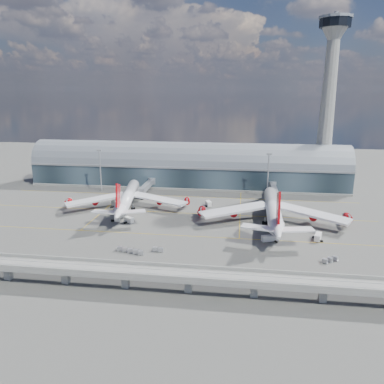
# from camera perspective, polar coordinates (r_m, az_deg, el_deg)

# --- Properties ---
(ground) EXTENTS (500.00, 500.00, 0.00)m
(ground) POSITION_cam_1_polar(r_m,az_deg,el_deg) (172.25, -4.51, -5.23)
(ground) COLOR #474744
(ground) RESTS_ON ground
(taxi_lines) EXTENTS (200.00, 80.12, 0.01)m
(taxi_lines) POSITION_cam_1_polar(r_m,az_deg,el_deg) (192.65, -3.13, -2.93)
(taxi_lines) COLOR gold
(taxi_lines) RESTS_ON ground
(terminal) EXTENTS (200.00, 30.00, 28.00)m
(terminal) POSITION_cam_1_polar(r_m,az_deg,el_deg) (243.00, -0.70, 3.73)
(terminal) COLOR #1C282F
(terminal) RESTS_ON ground
(control_tower) EXTENTS (19.00, 19.00, 103.00)m
(control_tower) POSITION_cam_1_polar(r_m,az_deg,el_deg) (245.66, 19.97, 12.44)
(control_tower) COLOR gray
(control_tower) RESTS_ON ground
(guideway) EXTENTS (220.00, 8.50, 7.20)m
(guideway) POSITION_cam_1_polar(r_m,az_deg,el_deg) (121.53, -10.13, -11.92)
(guideway) COLOR gray
(guideway) RESTS_ON ground
(floodlight_mast_left) EXTENTS (3.00, 0.70, 25.70)m
(floodlight_mast_left) POSITION_cam_1_polar(r_m,az_deg,el_deg) (233.54, -13.80, 3.38)
(floodlight_mast_left) COLOR gray
(floodlight_mast_left) RESTS_ON ground
(floodlight_mast_right) EXTENTS (3.00, 0.70, 25.70)m
(floodlight_mast_right) POSITION_cam_1_polar(r_m,az_deg,el_deg) (218.01, 11.51, 2.67)
(floodlight_mast_right) COLOR gray
(floodlight_mast_right) RESTS_ON ground
(airliner_left) EXTENTS (65.31, 68.73, 20.98)m
(airliner_left) POSITION_cam_1_polar(r_m,az_deg,el_deg) (197.16, -9.86, -0.89)
(airliner_left) COLOR white
(airliner_left) RESTS_ON ground
(airliner_right) EXTENTS (71.17, 74.37, 23.64)m
(airliner_right) POSITION_cam_1_polar(r_m,az_deg,el_deg) (178.04, 12.25, -2.76)
(airliner_right) COLOR white
(airliner_right) RESTS_ON ground
(jet_bridge_left) EXTENTS (4.40, 28.00, 7.25)m
(jet_bridge_left) POSITION_cam_1_polar(r_m,az_deg,el_deg) (224.62, -6.79, 1.03)
(jet_bridge_left) COLOR gray
(jet_bridge_left) RESTS_ON ground
(jet_bridge_right) EXTENTS (4.40, 32.00, 7.25)m
(jet_bridge_right) POSITION_cam_1_polar(r_m,az_deg,el_deg) (216.59, 12.42, 0.23)
(jet_bridge_right) COLOR gray
(jet_bridge_right) RESTS_ON ground
(service_truck_0) EXTENTS (4.90, 8.25, 3.25)m
(service_truck_0) POSITION_cam_1_polar(r_m,az_deg,el_deg) (182.76, -11.34, -3.70)
(service_truck_0) COLOR silver
(service_truck_0) RESTS_ON ground
(service_truck_1) EXTENTS (5.03, 4.23, 2.67)m
(service_truck_1) POSITION_cam_1_polar(r_m,az_deg,el_deg) (178.02, -9.56, -4.24)
(service_truck_1) COLOR silver
(service_truck_1) RESTS_ON ground
(service_truck_2) EXTENTS (7.50, 4.38, 2.62)m
(service_truck_2) POSITION_cam_1_polar(r_m,az_deg,el_deg) (158.21, 11.83, -6.91)
(service_truck_2) COLOR silver
(service_truck_2) RESTS_ON ground
(service_truck_3) EXTENTS (4.03, 6.29, 2.84)m
(service_truck_3) POSITION_cam_1_polar(r_m,az_deg,el_deg) (164.60, 18.63, -6.49)
(service_truck_3) COLOR silver
(service_truck_3) RESTS_ON ground
(service_truck_4) EXTENTS (3.90, 5.32, 2.81)m
(service_truck_4) POSITION_cam_1_polar(r_m,az_deg,el_deg) (200.21, 2.53, -1.79)
(service_truck_4) COLOR silver
(service_truck_4) RESTS_ON ground
(service_truck_5) EXTENTS (6.59, 5.91, 3.11)m
(service_truck_5) POSITION_cam_1_polar(r_m,az_deg,el_deg) (202.36, -11.44, -1.85)
(service_truck_5) COLOR silver
(service_truck_5) RESTS_ON ground
(cargo_train_0) EXTENTS (4.71, 2.27, 1.54)m
(cargo_train_0) POSITION_cam_1_polar(r_m,az_deg,el_deg) (146.57, -5.22, -8.73)
(cargo_train_0) COLOR gray
(cargo_train_0) RESTS_ON ground
(cargo_train_1) EXTENTS (11.65, 4.55, 1.55)m
(cargo_train_1) POSITION_cam_1_polar(r_m,az_deg,el_deg) (146.94, -9.43, -8.81)
(cargo_train_1) COLOR gray
(cargo_train_1) RESTS_ON ground
(cargo_train_2) EXTENTS (6.81, 5.04, 1.59)m
(cargo_train_2) POSITION_cam_1_polar(r_m,az_deg,el_deg) (146.68, 20.29, -9.65)
(cargo_train_2) COLOR gray
(cargo_train_2) RESTS_ON ground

